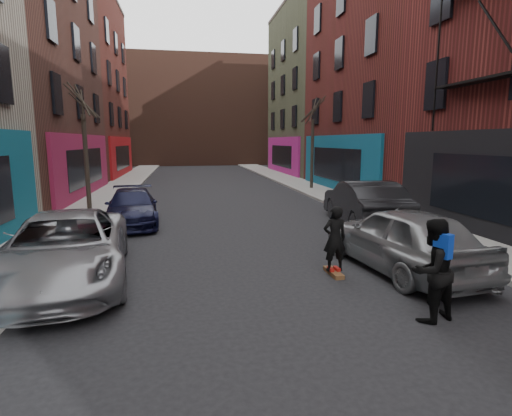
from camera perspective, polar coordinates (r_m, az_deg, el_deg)
name	(u,v)px	position (r m, az deg, el deg)	size (l,w,h in m)	color
sidewalk_left	(126,183)	(31.28, -18.11, 3.44)	(2.50, 84.00, 0.13)	gray
sidewalk_right	(288,180)	(32.04, 4.66, 4.02)	(2.50, 84.00, 0.13)	gray
building_far	(197,113)	(56.99, -8.46, 13.34)	(40.00, 10.00, 14.00)	#47281E
tree_left_far	(85,135)	(19.30, -23.29, 9.50)	(2.00, 2.00, 6.50)	black
tree_right_far	(313,135)	(26.13, 8.08, 10.32)	(2.00, 2.00, 6.80)	black
parked_left_far	(65,249)	(9.88, -25.60, -5.25)	(2.58, 5.59, 1.55)	gray
parked_left_end	(132,207)	(15.84, -17.30, 0.12)	(1.86, 4.57, 1.33)	black
parked_right_far	(401,238)	(10.31, 20.07, -4.09)	(1.92, 4.76, 1.62)	gray
parked_right_end	(364,203)	(15.33, 15.17, 0.66)	(1.82, 5.21, 1.72)	black
skateboard	(334,273)	(9.79, 11.02, -9.03)	(0.22, 0.80, 0.10)	brown
skateboarder	(335,239)	(9.56, 11.18, -4.31)	(0.57, 0.37, 1.56)	black
pedestrian	(432,270)	(7.67, 23.86, -8.09)	(1.05, 0.92, 1.83)	black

